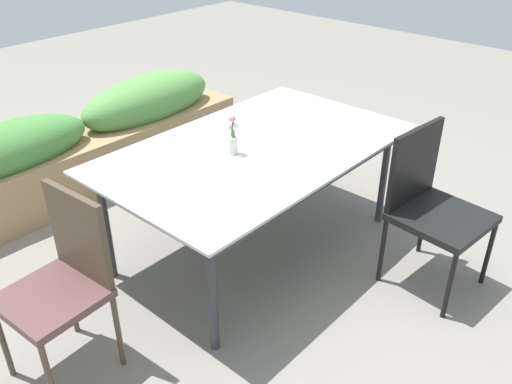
% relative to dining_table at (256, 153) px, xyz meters
% --- Properties ---
extents(ground_plane, '(12.00, 12.00, 0.00)m').
position_rel_dining_table_xyz_m(ground_plane, '(-0.06, -0.02, -0.68)').
color(ground_plane, gray).
extents(dining_table, '(1.88, 1.14, 0.72)m').
position_rel_dining_table_xyz_m(dining_table, '(0.00, 0.00, 0.00)').
color(dining_table, silver).
rests_on(dining_table, ground).
extents(chair_near_right, '(0.52, 0.52, 0.93)m').
position_rel_dining_table_xyz_m(chair_near_right, '(0.43, -0.94, -0.15)').
color(chair_near_right, black).
rests_on(chair_near_right, ground).
extents(chair_end_left, '(0.44, 0.44, 0.92)m').
position_rel_dining_table_xyz_m(chair_end_left, '(-1.32, 0.01, -0.15)').
color(chair_end_left, brown).
rests_on(chair_end_left, ground).
extents(flower_vase, '(0.06, 0.06, 0.24)m').
position_rel_dining_table_xyz_m(flower_vase, '(-0.16, 0.03, 0.16)').
color(flower_vase, silver).
rests_on(flower_vase, dining_table).
extents(planter_box, '(2.71, 0.48, 0.75)m').
position_rel_dining_table_xyz_m(planter_box, '(-0.24, 1.49, -0.33)').
color(planter_box, '#9E7F56').
rests_on(planter_box, ground).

